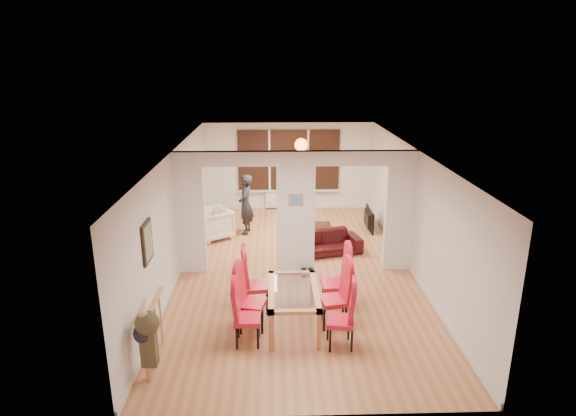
{
  "coord_description": "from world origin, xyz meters",
  "views": [
    {
      "loc": [
        -0.46,
        -9.59,
        4.39
      ],
      "look_at": [
        -0.14,
        0.6,
        1.21
      ],
      "focal_mm": 30.0,
      "sensor_mm": 36.0,
      "label": 1
    }
  ],
  "objects_px": {
    "coffee_table": "(310,229)",
    "television": "(366,219)",
    "dining_chair_lc": "(257,282)",
    "dining_chair_rb": "(334,296)",
    "dining_chair_la": "(247,315)",
    "dining_chair_rc": "(335,280)",
    "sofa": "(323,243)",
    "armchair": "(213,224)",
    "bowl": "(306,223)",
    "dining_table": "(293,308)",
    "person": "(246,205)",
    "bottle": "(304,219)",
    "dining_chair_lb": "(251,299)",
    "dining_chair_ra": "(340,316)"
  },
  "relations": [
    {
      "from": "dining_chair_ra",
      "to": "bowl",
      "type": "xyz_separation_m",
      "value": [
        -0.18,
        5.19,
        -0.25
      ]
    },
    {
      "from": "dining_chair_rb",
      "to": "television",
      "type": "height_order",
      "value": "dining_chair_rb"
    },
    {
      "from": "dining_chair_ra",
      "to": "bowl",
      "type": "height_order",
      "value": "dining_chair_ra"
    },
    {
      "from": "dining_table",
      "to": "dining_chair_rc",
      "type": "height_order",
      "value": "dining_chair_rc"
    },
    {
      "from": "dining_table",
      "to": "television",
      "type": "xyz_separation_m",
      "value": [
        2.14,
        4.85,
        -0.06
      ]
    },
    {
      "from": "dining_table",
      "to": "bowl",
      "type": "height_order",
      "value": "dining_table"
    },
    {
      "from": "sofa",
      "to": "person",
      "type": "xyz_separation_m",
      "value": [
        -1.86,
        1.43,
        0.52
      ]
    },
    {
      "from": "dining_chair_la",
      "to": "dining_chair_ra",
      "type": "relative_size",
      "value": 0.98
    },
    {
      "from": "bowl",
      "to": "television",
      "type": "bearing_deg",
      "value": 8.87
    },
    {
      "from": "dining_chair_lc",
      "to": "television",
      "type": "xyz_separation_m",
      "value": [
        2.78,
        4.26,
        -0.27
      ]
    },
    {
      "from": "sofa",
      "to": "television",
      "type": "xyz_separation_m",
      "value": [
        1.32,
        1.63,
        0.03
      ]
    },
    {
      "from": "dining_chair_rb",
      "to": "sofa",
      "type": "xyz_separation_m",
      "value": [
        0.13,
        3.19,
        -0.3
      ]
    },
    {
      "from": "dining_chair_lc",
      "to": "sofa",
      "type": "distance_m",
      "value": 3.02
    },
    {
      "from": "dining_chair_la",
      "to": "dining_chair_rb",
      "type": "height_order",
      "value": "dining_chair_rb"
    },
    {
      "from": "dining_chair_lc",
      "to": "coffee_table",
      "type": "bearing_deg",
      "value": 63.51
    },
    {
      "from": "dining_chair_rc",
      "to": "coffee_table",
      "type": "distance_m",
      "value": 3.98
    },
    {
      "from": "dining_chair_lc",
      "to": "bottle",
      "type": "distance_m",
      "value": 4.18
    },
    {
      "from": "dining_chair_lc",
      "to": "person",
      "type": "distance_m",
      "value": 4.08
    },
    {
      "from": "armchair",
      "to": "coffee_table",
      "type": "height_order",
      "value": "armchair"
    },
    {
      "from": "dining_chair_ra",
      "to": "bottle",
      "type": "bearing_deg",
      "value": 102.62
    },
    {
      "from": "dining_chair_la",
      "to": "bottle",
      "type": "height_order",
      "value": "dining_chair_la"
    },
    {
      "from": "dining_chair_lc",
      "to": "armchair",
      "type": "relative_size",
      "value": 1.34
    },
    {
      "from": "sofa",
      "to": "television",
      "type": "relative_size",
      "value": 1.8
    },
    {
      "from": "person",
      "to": "coffee_table",
      "type": "bearing_deg",
      "value": 94.09
    },
    {
      "from": "armchair",
      "to": "bottle",
      "type": "bearing_deg",
      "value": 63.65
    },
    {
      "from": "dining_chair_lc",
      "to": "armchair",
      "type": "bearing_deg",
      "value": 99.53
    },
    {
      "from": "dining_chair_lb",
      "to": "dining_chair_ra",
      "type": "xyz_separation_m",
      "value": [
        1.42,
        -0.56,
        -0.02
      ]
    },
    {
      "from": "dining_chair_rb",
      "to": "bowl",
      "type": "height_order",
      "value": "dining_chair_rb"
    },
    {
      "from": "dining_chair_lc",
      "to": "dining_chair_rb",
      "type": "distance_m",
      "value": 1.44
    },
    {
      "from": "dining_chair_lb",
      "to": "armchair",
      "type": "distance_m",
      "value": 4.5
    },
    {
      "from": "dining_chair_lb",
      "to": "person",
      "type": "bearing_deg",
      "value": 108.63
    },
    {
      "from": "dining_table",
      "to": "dining_chair_la",
      "type": "height_order",
      "value": "dining_chair_la"
    },
    {
      "from": "dining_chair_la",
      "to": "coffee_table",
      "type": "bearing_deg",
      "value": 75.66
    },
    {
      "from": "coffee_table",
      "to": "television",
      "type": "bearing_deg",
      "value": 11.07
    },
    {
      "from": "bowl",
      "to": "sofa",
      "type": "bearing_deg",
      "value": -78.02
    },
    {
      "from": "bottle",
      "to": "sofa",
      "type": "bearing_deg",
      "value": -76.08
    },
    {
      "from": "dining_chair_rb",
      "to": "bottle",
      "type": "distance_m",
      "value": 4.6
    },
    {
      "from": "dining_chair_lb",
      "to": "coffee_table",
      "type": "height_order",
      "value": "dining_chair_lb"
    },
    {
      "from": "sofa",
      "to": "armchair",
      "type": "distance_m",
      "value": 2.9
    },
    {
      "from": "dining_chair_rc",
      "to": "sofa",
      "type": "height_order",
      "value": "dining_chair_rc"
    },
    {
      "from": "dining_table",
      "to": "armchair",
      "type": "distance_m",
      "value": 4.69
    },
    {
      "from": "coffee_table",
      "to": "bottle",
      "type": "distance_m",
      "value": 0.31
    },
    {
      "from": "coffee_table",
      "to": "bowl",
      "type": "distance_m",
      "value": 0.19
    },
    {
      "from": "dining_chair_la",
      "to": "dining_chair_rc",
      "type": "relative_size",
      "value": 0.9
    },
    {
      "from": "dining_chair_rc",
      "to": "person",
      "type": "relative_size",
      "value": 0.73
    },
    {
      "from": "dining_table",
      "to": "television",
      "type": "height_order",
      "value": "dining_table"
    },
    {
      "from": "dining_chair_la",
      "to": "dining_chair_rb",
      "type": "distance_m",
      "value": 1.53
    },
    {
      "from": "dining_table",
      "to": "television",
      "type": "distance_m",
      "value": 5.3
    },
    {
      "from": "dining_table",
      "to": "armchair",
      "type": "relative_size",
      "value": 1.79
    },
    {
      "from": "bottle",
      "to": "television",
      "type": "bearing_deg",
      "value": 8.05
    }
  ]
}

